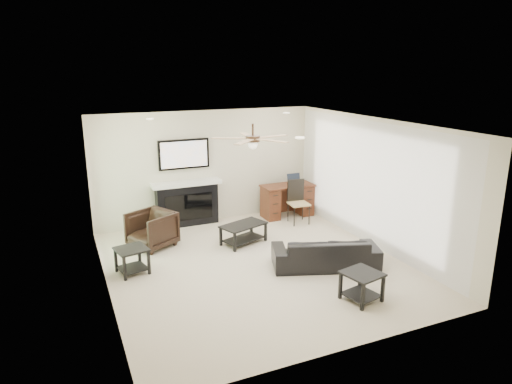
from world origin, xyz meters
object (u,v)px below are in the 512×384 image
Objects in this scene: sofa at (325,252)px; armchair at (152,229)px; coffee_table at (243,234)px; fireplace_unit at (186,183)px; desk at (287,200)px.

sofa is 3.37m from armchair.
coffee_table is (1.70, -0.55, -0.16)m from armchair.
armchair is at bearing -135.41° from fireplace_unit.
desk is (1.60, 1.19, 0.18)m from coffee_table.
armchair is 0.87× the size of coffee_table.
sofa is 3.58m from fireplace_unit.
armchair is at bearing -169.04° from desk.
fireplace_unit is 1.57× the size of desk.
fireplace_unit is (-0.72, 1.52, 0.75)m from coffee_table.
desk is (3.30, 0.64, 0.02)m from armchair.
sofa is 0.96× the size of fireplace_unit.
armchair is 1.51m from fireplace_unit.
fireplace_unit is (-1.62, 3.12, 0.69)m from sofa.
desk is at bearing -8.15° from fireplace_unit.
sofa is at bearing -104.07° from desk.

